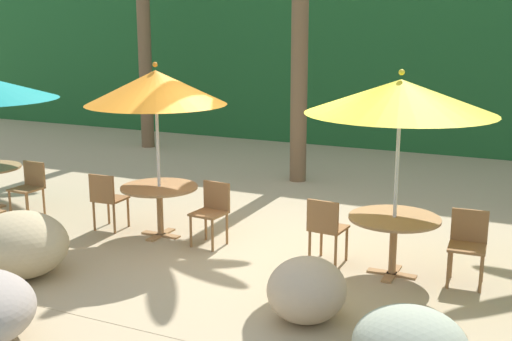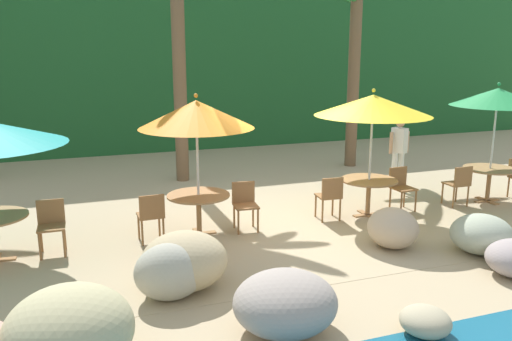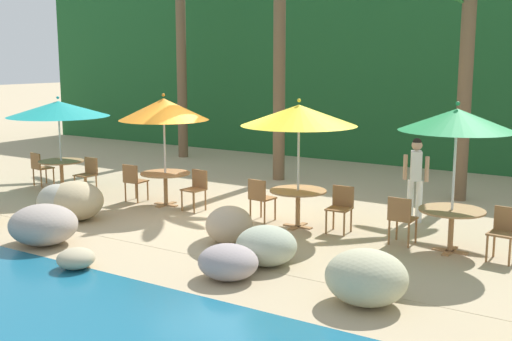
% 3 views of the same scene
% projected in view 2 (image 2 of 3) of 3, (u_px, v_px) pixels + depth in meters
% --- Properties ---
extents(ground_plane, '(120.00, 120.00, 0.00)m').
position_uv_depth(ground_plane, '(280.00, 225.00, 9.72)').
color(ground_plane, tan).
extents(terrace_deck, '(18.00, 5.20, 0.01)m').
position_uv_depth(terrace_deck, '(280.00, 224.00, 9.72)').
color(terrace_deck, tan).
rests_on(terrace_deck, ground).
extents(foliage_backdrop, '(28.00, 2.40, 6.00)m').
position_uv_depth(foliage_backdrop, '(179.00, 56.00, 17.29)').
color(foliage_backdrop, '#1E5628').
rests_on(foliage_backdrop, ground).
extents(rock_seawall, '(15.77, 3.26, 0.90)m').
position_uv_depth(rock_seawall, '(348.00, 270.00, 6.81)').
color(rock_seawall, '#9F9191').
rests_on(rock_seawall, ground).
extents(chair_teal_seaward, '(0.43, 0.43, 0.87)m').
position_uv_depth(chair_teal_seaward, '(51.00, 223.00, 8.25)').
color(chair_teal_seaward, olive).
rests_on(chair_teal_seaward, ground).
extents(umbrella_orange, '(1.97, 1.97, 2.49)m').
position_uv_depth(umbrella_orange, '(196.00, 114.00, 8.71)').
color(umbrella_orange, silver).
rests_on(umbrella_orange, ground).
extents(dining_table_orange, '(1.10, 1.10, 0.74)m').
position_uv_depth(dining_table_orange, '(199.00, 201.00, 9.05)').
color(dining_table_orange, '#A37547').
rests_on(dining_table_orange, ground).
extents(chair_orange_seaward, '(0.46, 0.46, 0.87)m').
position_uv_depth(chair_orange_seaward, '(245.00, 202.00, 9.37)').
color(chair_orange_seaward, olive).
rests_on(chair_orange_seaward, ground).
extents(chair_orange_inland, '(0.44, 0.44, 0.87)m').
position_uv_depth(chair_orange_inland, '(151.00, 214.00, 8.69)').
color(chair_orange_inland, olive).
rests_on(chair_orange_inland, ground).
extents(umbrella_yellow, '(2.22, 2.22, 2.50)m').
position_uv_depth(umbrella_yellow, '(373.00, 105.00, 9.75)').
color(umbrella_yellow, silver).
rests_on(umbrella_yellow, ground).
extents(dining_table_yellow, '(1.10, 1.10, 0.74)m').
position_uv_depth(dining_table_yellow, '(369.00, 186.00, 10.11)').
color(dining_table_yellow, '#A37547').
rests_on(dining_table_yellow, ground).
extents(chair_yellow_seaward, '(0.45, 0.45, 0.87)m').
position_uv_depth(chair_yellow_seaward, '(401.00, 185.00, 10.54)').
color(chair_yellow_seaward, olive).
rests_on(chair_yellow_seaward, ground).
extents(chair_yellow_inland, '(0.45, 0.46, 0.87)m').
position_uv_depth(chair_yellow_inland, '(330.00, 195.00, 9.84)').
color(chair_yellow_inland, olive).
rests_on(chair_yellow_inland, ground).
extents(umbrella_green, '(1.90, 1.90, 2.55)m').
position_uv_depth(umbrella_green, '(498.00, 97.00, 10.69)').
color(umbrella_green, silver).
rests_on(umbrella_green, ground).
extents(dining_table_green, '(1.10, 1.10, 0.74)m').
position_uv_depth(dining_table_green, '(490.00, 174.00, 11.06)').
color(dining_table_green, '#A37547').
rests_on(dining_table_green, ground).
extents(chair_green_inland, '(0.43, 0.44, 0.87)m').
position_uv_depth(chair_green_inland, '(459.00, 183.00, 10.74)').
color(chair_green_inland, olive).
rests_on(chair_green_inland, ground).
extents(palm_tree_third, '(3.04, 3.12, 5.24)m').
position_uv_depth(palm_tree_third, '(355.00, 40.00, 13.92)').
color(palm_tree_third, brown).
rests_on(palm_tree_third, ground).
extents(waiter_in_white, '(0.52, 0.39, 1.70)m').
position_uv_depth(waiter_in_white, '(399.00, 147.00, 12.07)').
color(waiter_in_white, white).
rests_on(waiter_in_white, ground).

